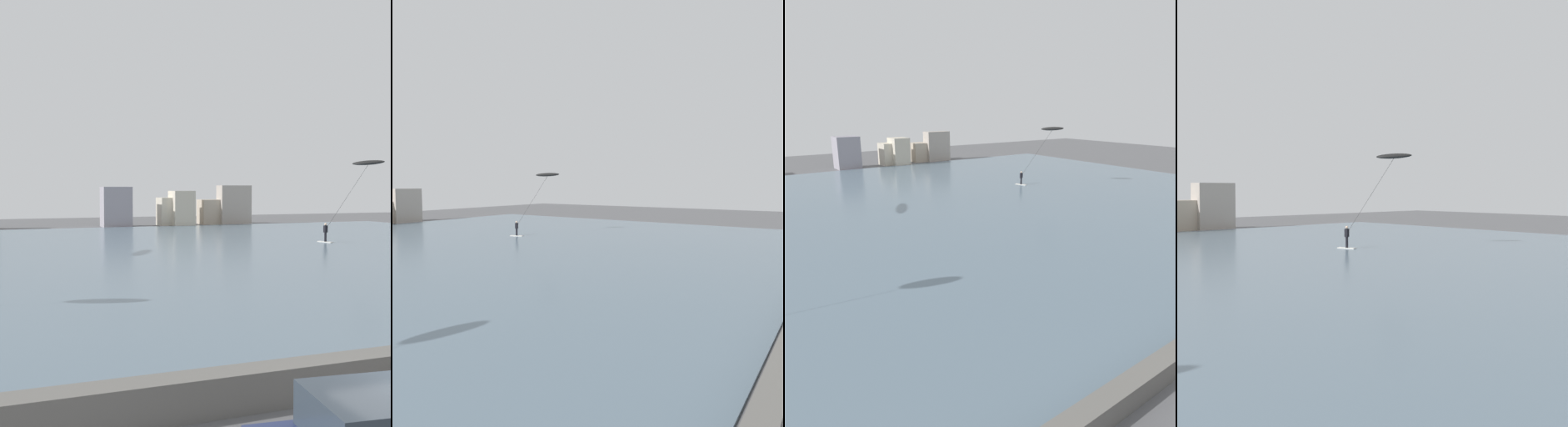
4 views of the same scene
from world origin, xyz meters
TOP-DOWN VIEW (x-y plane):
  - seawall_barrier at (0.00, 3.29)m, footprint 60.00×0.70m
  - water_bay at (0.00, 29.99)m, footprint 84.00×52.00m
  - far_shore_buildings at (6.24, 57.97)m, footprint 45.83×4.89m
  - kitesurfer_black at (21.13, 29.92)m, footprint 4.07×4.41m

SIDE VIEW (x-z plane):
  - water_bay at x=0.00m, z-range 0.00..0.10m
  - seawall_barrier at x=0.00m, z-range 0.00..0.86m
  - far_shore_buildings at x=6.24m, z-range -0.52..4.62m
  - kitesurfer_black at x=21.13m, z-range 2.48..9.52m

